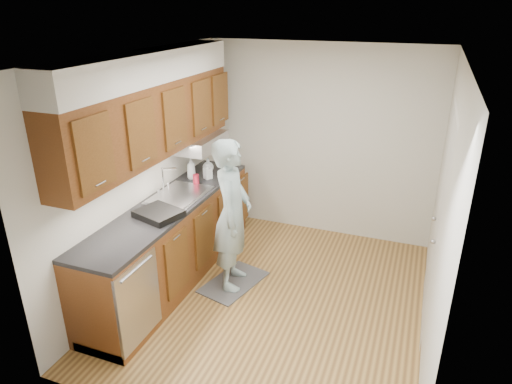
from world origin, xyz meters
The scene contains 15 objects.
floor centered at (0.00, 0.00, 0.00)m, with size 3.50×3.50×0.00m, color #A37B3E.
ceiling centered at (0.00, 0.00, 2.50)m, with size 3.50×3.50×0.00m, color white.
wall_left centered at (-1.50, 0.00, 1.25)m, with size 0.02×3.50×2.50m, color beige.
wall_right centered at (1.50, 0.00, 1.25)m, with size 0.02×3.50×2.50m, color beige.
wall_back centered at (0.00, 1.75, 1.25)m, with size 3.00×0.02×2.50m, color beige.
counter centered at (-1.20, 0.00, 0.49)m, with size 0.64×2.80×1.30m.
upper_cabinets centered at (-1.33, 0.05, 1.95)m, with size 0.47×2.80×1.21m.
closet_door centered at (1.49, 0.30, 1.02)m, with size 0.02×1.22×2.05m, color white.
floor_mat centered at (-0.52, 0.12, 0.01)m, with size 0.46×0.78×0.01m, color #5E5E60.
person centered at (-0.52, 0.12, 0.96)m, with size 0.67×0.44×1.89m, color #90AAAF.
soap_bottle_a centered at (-1.32, 0.71, 1.08)m, with size 0.11×0.11×0.27m, color silver.
soap_bottle_b centered at (-1.14, 0.79, 1.04)m, with size 0.09×0.09×0.19m, color silver.
soap_bottle_c centered at (-1.24, 1.01, 1.03)m, with size 0.14×0.14×0.18m, color silver.
soda_can centered at (-1.17, 0.54, 1.00)m, with size 0.07×0.07×0.13m, color red.
dish_rack centered at (-1.12, -0.35, 0.97)m, with size 0.42×0.36×0.07m, color black.
Camera 1 is at (1.26, -3.87, 2.93)m, focal length 32.00 mm.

